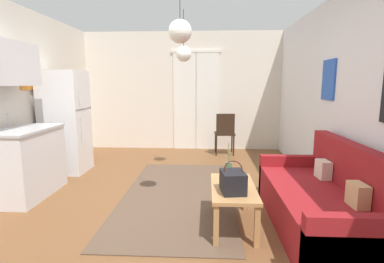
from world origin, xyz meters
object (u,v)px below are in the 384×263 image
object	(u,v)px
pendant_lamp_near	(180,31)
bamboo_vase	(228,170)
couch	(325,203)
accent_chair	(225,131)
handbag	(233,182)
coffee_table	(233,192)
refrigerator	(66,122)
pendant_lamp_far	(184,54)

from	to	relation	value
pendant_lamp_near	bamboo_vase	bearing A→B (deg)	-3.54
couch	accent_chair	bearing A→B (deg)	104.89
handbag	accent_chair	world-z (taller)	accent_chair
handbag	coffee_table	bearing A→B (deg)	82.74
handbag	pendant_lamp_near	xyz separation A→B (m)	(-0.55, 0.48, 1.50)
coffee_table	accent_chair	bearing A→B (deg)	88.30
bamboo_vase	refrigerator	xyz separation A→B (m)	(-2.63, 1.58, 0.32)
couch	pendant_lamp_far	xyz separation A→B (m)	(-1.61, 1.86, 1.69)
coffee_table	bamboo_vase	size ratio (longest dim) A/B	2.22
bamboo_vase	pendant_lamp_far	world-z (taller)	pendant_lamp_far
handbag	bamboo_vase	bearing A→B (deg)	91.66
coffee_table	refrigerator	xyz separation A→B (m)	(-2.66, 1.86, 0.48)
bamboo_vase	handbag	bearing A→B (deg)	-88.34
coffee_table	refrigerator	world-z (taller)	refrigerator
bamboo_vase	handbag	distance (m)	0.45
accent_chair	pendant_lamp_near	xyz separation A→B (m)	(-0.67, -2.89, 1.55)
refrigerator	accent_chair	distance (m)	3.09
bamboo_vase	pendant_lamp_near	distance (m)	1.61
couch	bamboo_vase	size ratio (longest dim) A/B	4.75
bamboo_vase	accent_chair	distance (m)	2.93
coffee_table	bamboo_vase	distance (m)	0.33
coffee_table	bamboo_vase	xyz separation A→B (m)	(-0.03, 0.28, 0.16)
couch	coffee_table	bearing A→B (deg)	-179.90
refrigerator	pendant_lamp_far	xyz separation A→B (m)	(2.00, 0.00, 1.11)
refrigerator	pendant_lamp_near	distance (m)	2.86
couch	pendant_lamp_near	distance (m)	2.36
couch	accent_chair	world-z (taller)	couch
couch	pendant_lamp_near	xyz separation A→B (m)	(-1.52, 0.31, 1.77)
coffee_table	refrigerator	size ratio (longest dim) A/B	0.52
bamboo_vase	accent_chair	xyz separation A→B (m)	(0.13, 2.93, -0.03)
bamboo_vase	pendant_lamp_near	size ratio (longest dim) A/B	0.56
pendant_lamp_far	accent_chair	bearing A→B (deg)	60.63
bamboo_vase	refrigerator	world-z (taller)	refrigerator
accent_chair	pendant_lamp_far	bearing A→B (deg)	58.99
couch	pendant_lamp_far	bearing A→B (deg)	130.77
coffee_table	pendant_lamp_far	xyz separation A→B (m)	(-0.66, 1.87, 1.59)
coffee_table	accent_chair	distance (m)	3.21
handbag	pendant_lamp_near	world-z (taller)	pendant_lamp_near
couch	handbag	size ratio (longest dim) A/B	5.95
couch	accent_chair	distance (m)	3.33
pendant_lamp_near	couch	bearing A→B (deg)	-11.68
pendant_lamp_far	refrigerator	bearing A→B (deg)	-179.93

